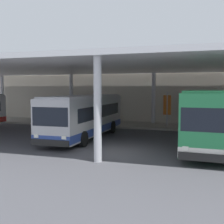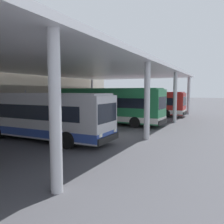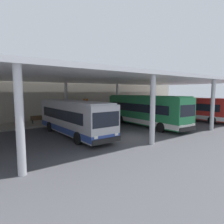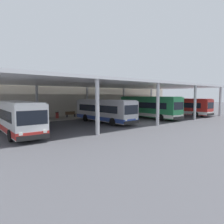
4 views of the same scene
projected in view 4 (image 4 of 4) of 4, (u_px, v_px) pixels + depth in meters
The scene contains 11 objects.
ground_plane at pixel (142, 123), 27.06m from camera, with size 200.00×200.00×0.00m, color #47474C.
platform_kerb at pixel (93, 116), 36.02m from camera, with size 42.00×4.50×0.18m, color gray.
station_building_facade at pixel (83, 95), 38.20m from camera, with size 48.00×1.60×7.53m, color beige.
canopy_shelter at pixel (116, 85), 30.82m from camera, with size 40.00×17.00×5.55m.
bus_nearest_bay at pixel (17, 117), 19.34m from camera, with size 3.02×10.62×3.17m.
bus_second_bay at pixel (104, 111), 27.71m from camera, with size 2.79×10.55×3.17m.
bus_middle_bay at pixel (149, 107), 32.89m from camera, with size 3.02×11.42×3.57m.
bus_far_bay at pixel (183, 106), 37.97m from camera, with size 2.79×10.55×3.17m.
bench_waiting at pixel (71, 114), 33.22m from camera, with size 1.80×0.45×0.92m.
trash_bin at pixel (57, 115), 31.56m from camera, with size 0.52×0.52×0.98m.
banner_sign at pixel (103, 105), 36.34m from camera, with size 0.70×0.12×3.20m.
Camera 4 is at (-20.39, -17.93, 3.74)m, focal length 32.20 mm.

